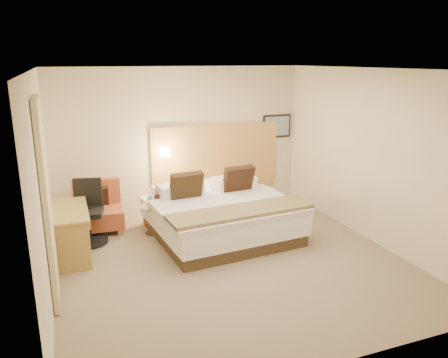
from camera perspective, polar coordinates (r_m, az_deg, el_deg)
name	(u,v)px	position (r m, az deg, el deg)	size (l,w,h in m)	color
floor	(228,259)	(6.51, 0.58, -10.42)	(4.80, 5.00, 0.02)	#7C6A54
ceiling	(229,68)	(5.86, 0.65, 14.26)	(4.80, 5.00, 0.02)	white
wall_back	(181,139)	(8.38, -5.64, 5.19)	(4.80, 0.02, 2.70)	beige
wall_front	(334,236)	(3.93, 14.12, -7.19)	(4.80, 0.02, 2.70)	beige
wall_left	(41,187)	(5.66, -22.75, -0.94)	(0.02, 5.00, 2.70)	beige
wall_right	(371,156)	(7.25, 18.68, 2.84)	(0.02, 5.00, 2.70)	beige
headboard_panel	(216,157)	(8.63, -1.01, 2.85)	(2.60, 0.04, 1.30)	tan
art_frame	(277,126)	(9.06, 6.90, 6.88)	(0.62, 0.03, 0.47)	black
art_canvas	(277,126)	(9.04, 6.96, 6.86)	(0.54, 0.01, 0.39)	gray
lamp_arm	(164,152)	(8.25, -7.79, 3.54)	(0.02, 0.02, 0.12)	silver
lamp_shade	(165,152)	(8.19, -7.69, 3.47)	(0.15, 0.15, 0.15)	#FFEDC6
curtain	(47,203)	(5.46, -22.15, -2.90)	(0.06, 0.90, 2.42)	beige
bottle_a	(149,201)	(7.28, -9.78, -2.80)	(0.05, 0.05, 0.18)	#9BD6F0
bottle_b	(151,200)	(7.31, -9.54, -2.71)	(0.05, 0.05, 0.18)	#96B9E7
menu_folder	(158,200)	(7.27, -8.57, -2.71)	(0.11, 0.04, 0.19)	black
bed	(220,215)	(7.22, -0.50, -4.68)	(2.35, 2.30, 1.07)	#3D2F1E
lounge_chair	(98,211)	(7.72, -16.10, -4.04)	(0.82, 0.73, 0.84)	#B17453
side_table	(153,218)	(7.35, -9.22, -5.11)	(0.56, 0.56, 0.49)	silver
desk	(71,219)	(6.74, -19.38, -5.00)	(0.54, 1.17, 0.73)	#AA8E42
desk_chair	(88,217)	(7.23, -17.28, -4.80)	(0.67, 0.67, 1.00)	black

